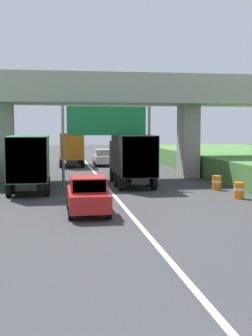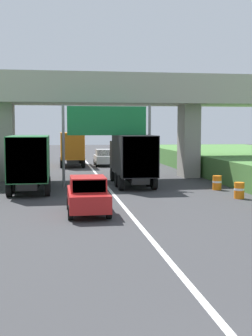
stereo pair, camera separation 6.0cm
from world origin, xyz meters
name	(u,v)px [view 1 (the left image)]	position (x,y,z in m)	size (l,w,h in m)	color
lane_centre_stripe	(108,188)	(0.00, 24.15, 0.00)	(0.20, 88.29, 0.01)	white
overpass_bridge	(99,101)	(0.00, 30.18, 6.00)	(40.00, 4.80, 7.93)	#9E998E
overhead_highway_sign	(107,126)	(0.00, 24.93, 4.01)	(5.88, 0.18, 5.43)	slate
truck_black	(131,157)	(1.74, 25.48, 1.93)	(2.44, 7.30, 3.44)	black
truck_orange	(71,147)	(-1.80, 42.00, 1.93)	(2.44, 7.30, 3.44)	black
truck_green	(30,160)	(-4.90, 23.75, 1.93)	(2.44, 7.30, 3.44)	black
car_red	(88,195)	(-1.89, 15.75, 0.86)	(1.86, 4.10, 1.72)	red
car_silver	(103,158)	(1.45, 41.68, 0.86)	(1.86, 4.10, 1.72)	#B2B5B7
construction_barrel_3	(239,190)	(6.71, 18.97, 0.46)	(0.57, 0.57, 0.90)	orange
construction_barrel_4	(217,183)	(6.71, 22.49, 0.46)	(0.57, 0.57, 0.90)	orange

